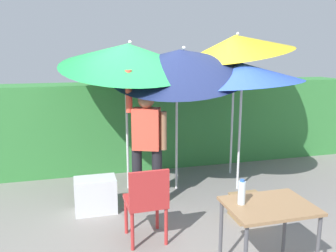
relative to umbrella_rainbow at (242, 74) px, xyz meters
The scene contains 12 objects.
ground_plane 2.18m from the umbrella_rainbow, 159.93° to the right, with size 24.00×24.00×0.00m, color gray.
hedge_row 2.18m from the umbrella_rainbow, 126.72° to the left, with size 8.00×0.70×1.56m, color #38843D.
umbrella_rainbow is the anchor object (origin of this frame).
umbrella_orange 0.92m from the umbrella_rainbow, 163.42° to the left, with size 2.18×2.12×2.52m.
umbrella_yellow 0.82m from the umbrella_rainbow, 72.68° to the left, with size 1.88×1.85×2.57m.
umbrella_navy 1.69m from the umbrella_rainbow, 163.53° to the left, with size 2.01×2.03×2.45m.
person_vendor 1.73m from the umbrella_rainbow, behind, with size 0.54×0.34×1.88m.
chair_plastic 2.42m from the umbrella_rainbow, 145.18° to the right, with size 0.45×0.45×0.89m.
cooler_box 2.70m from the umbrella_rainbow, behind, with size 0.55×0.34×0.47m, color silver.
crate_cardboard 1.91m from the umbrella_rainbow, 107.90° to the right, with size 0.40×0.38×0.30m, color #9E7A4C.
folding_table 2.46m from the umbrella_rainbow, 108.74° to the right, with size 0.80×0.60×0.74m.
bottle_water 2.39m from the umbrella_rainbow, 115.52° to the right, with size 0.07×0.07×0.24m.
Camera 1 is at (-1.24, -4.34, 2.14)m, focal length 37.85 mm.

